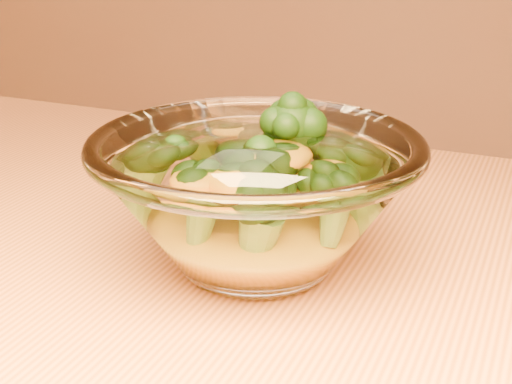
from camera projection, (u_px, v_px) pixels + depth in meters
glass_bowl at (256, 199)px, 0.46m from camera, size 0.21×0.21×0.10m
cheese_sauce at (256, 227)px, 0.47m from camera, size 0.11×0.11×0.03m
broccoli_heap at (260, 174)px, 0.46m from camera, size 0.15×0.13×0.08m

